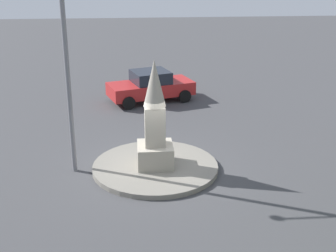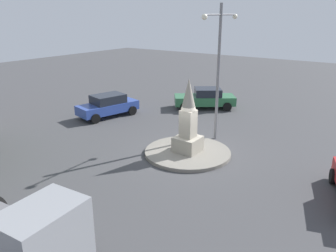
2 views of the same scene
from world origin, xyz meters
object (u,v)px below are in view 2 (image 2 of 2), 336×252
Objects in this scene: streetlamp at (219,60)px; car_blue_approaching at (108,105)px; monument at (188,123)px; truck_grey_far_side at (21,237)px; car_green_passing at (205,98)px.

streetlamp is 8.91m from car_blue_approaching.
truck_grey_far_side is at bearing 3.41° from monument.
streetlamp is 7.46m from car_green_passing.
monument is 0.51× the size of streetlamp.
truck_grey_far_side reaches higher than car_blue_approaching.
car_blue_approaching is (-2.38, -8.00, -0.87)m from monument.
streetlamp reaches higher than truck_grey_far_side.
monument is at bearing -2.39° from streetlamp.
monument is at bearing 73.40° from car_blue_approaching.
truck_grey_far_side is (17.59, 4.11, 0.27)m from car_green_passing.
car_blue_approaching is (5.75, -4.45, 0.02)m from car_green_passing.
truck_grey_far_side is at bearing 2.09° from streetlamp.
truck_grey_far_side is (9.46, 0.56, -0.63)m from monument.
car_green_passing is 0.86× the size of truck_grey_far_side.
monument is 0.81× the size of car_green_passing.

